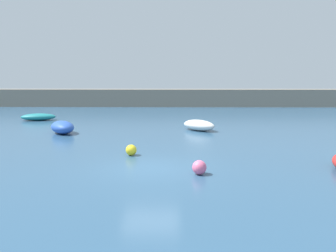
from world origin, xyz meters
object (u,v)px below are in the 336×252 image
open_tender_yellow (38,117)px  mooring_buoy_yellow (131,150)px  rowboat_blue_near (199,125)px  rowboat_white_midwater (62,127)px  mooring_buoy_pink (199,167)px

open_tender_yellow → mooring_buoy_yellow: bearing=-64.9°
open_tender_yellow → rowboat_blue_near: size_ratio=1.10×
rowboat_white_midwater → mooring_buoy_yellow: size_ratio=5.39×
open_tender_yellow → mooring_buoy_yellow: open_tender_yellow is taller
rowboat_white_midwater → open_tender_yellow: bearing=179.7°
mooring_buoy_yellow → open_tender_yellow: bearing=126.8°
rowboat_blue_near → mooring_buoy_pink: bearing=133.0°
open_tender_yellow → mooring_buoy_pink: 22.27m
mooring_buoy_pink → open_tender_yellow: bearing=128.3°
rowboat_white_midwater → mooring_buoy_yellow: bearing=7.3°
open_tender_yellow → mooring_buoy_yellow: size_ratio=6.01×
rowboat_white_midwater → rowboat_blue_near: bearing=65.8°
rowboat_white_midwater → mooring_buoy_pink: size_ratio=5.13×
open_tender_yellow → mooring_buoy_pink: bearing=-63.4°
rowboat_blue_near → mooring_buoy_pink: 11.67m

